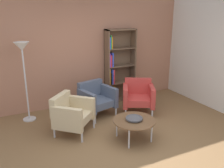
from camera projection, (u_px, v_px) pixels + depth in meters
name	position (u px, v px, depth m)	size (l,w,h in m)	color
ground_plane	(127.00, 148.00, 4.37)	(8.32, 8.32, 0.00)	brown
brick_back_panel	(80.00, 48.00, 6.06)	(6.40, 0.12, 2.90)	#A87056
plaster_right_partition	(223.00, 51.00, 5.65)	(0.12, 5.20, 2.90)	silver
bookshelf_tall	(117.00, 68.00, 6.43)	(0.80, 0.30, 1.90)	brown
coffee_table_low	(134.00, 121.00, 4.56)	(0.80, 0.80, 0.40)	brown
decorative_bowl	(134.00, 118.00, 4.54)	(0.32, 0.32, 0.05)	#4C4C51
armchair_by_bookshelf	(96.00, 98.00, 5.61)	(0.85, 0.81, 0.78)	#4C566B
armchair_corner_red	(138.00, 96.00, 5.78)	(0.93, 0.90, 0.78)	#B73833
armchair_spare_guest	(71.00, 113.00, 4.81)	(0.95, 0.95, 0.78)	#C6B289
floor_lamp_torchiere	(23.00, 56.00, 5.06)	(0.32, 0.32, 1.74)	silver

